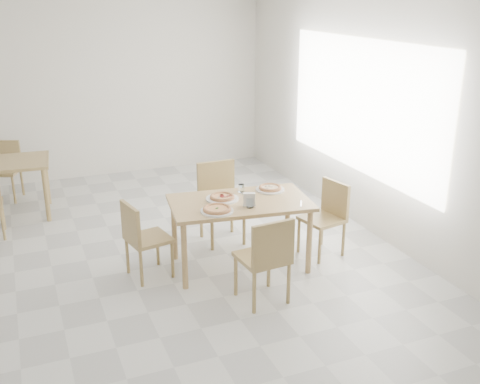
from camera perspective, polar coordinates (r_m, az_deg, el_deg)
name	(u,v)px	position (r m, az deg, el deg)	size (l,w,h in m)	color
room	(360,106)	(7.02, 12.11, 8.54)	(7.28, 7.00, 7.00)	silver
main_table	(240,209)	(5.88, 0.00, -1.69)	(1.54, 1.00, 0.75)	tan
chair_south	(267,255)	(5.23, 2.72, -6.41)	(0.47, 0.47, 0.87)	tan
chair_north	(219,196)	(6.61, -2.10, -0.38)	(0.46, 0.46, 0.93)	tan
chair_west	(141,235)	(5.80, -10.00, -4.32)	(0.48, 0.48, 0.82)	tan
chair_east	(327,213)	(6.33, 8.87, -2.09)	(0.49, 0.49, 0.83)	tan
plate_margherita	(217,211)	(5.56, -2.35, -1.94)	(0.33, 0.33, 0.02)	white
plate_mushroom	(270,190)	(6.16, 3.08, 0.25)	(0.32, 0.32, 0.02)	white
plate_pepperoni	(222,199)	(5.88, -1.82, -0.69)	(0.34, 0.34, 0.02)	white
pizza_margherita	(217,209)	(5.55, -2.35, -1.73)	(0.33, 0.33, 0.03)	tan
pizza_mushroom	(270,188)	(6.15, 3.08, 0.45)	(0.33, 0.33, 0.03)	tan
pizza_pepperoni	(222,197)	(5.87, -1.82, -0.48)	(0.29, 0.29, 0.03)	tan
tumbler_a	(250,203)	(5.66, 1.02, -1.10)	(0.07, 0.07, 0.10)	white
tumbler_b	(241,188)	(6.10, 0.14, 0.40)	(0.06, 0.06, 0.09)	white
napkin_holder	(249,200)	(5.67, 0.95, -0.83)	(0.15, 0.11, 0.15)	silver
fork_a	(242,194)	(6.04, 0.20, -0.17)	(0.02, 0.19, 0.01)	silver
fork_b	(301,204)	(5.79, 6.22, -1.19)	(0.01, 0.17, 0.01)	silver
chair_back_n	(5,166)	(8.63, -22.77, 2.46)	(0.52, 0.52, 0.82)	tan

